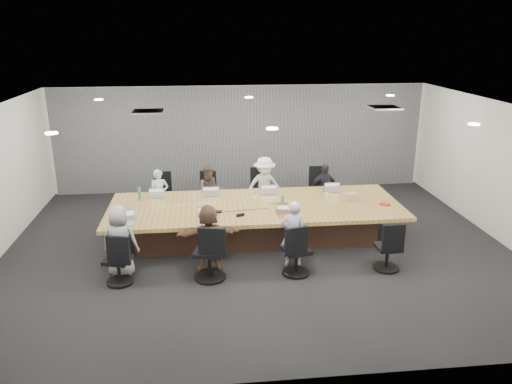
{
  "coord_description": "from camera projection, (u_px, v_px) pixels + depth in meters",
  "views": [
    {
      "loc": [
        -1.06,
        -9.14,
        4.19
      ],
      "look_at": [
        0.0,
        0.4,
        1.05
      ],
      "focal_mm": 35.0,
      "sensor_mm": 36.0,
      "label": 1
    }
  ],
  "objects": [
    {
      "name": "floor",
      "position": [
        258.0,
        248.0,
        10.05
      ],
      "size": [
        10.0,
        8.0,
        0.0
      ],
      "primitive_type": "cube",
      "color": "black",
      "rests_on": "ground"
    },
    {
      "name": "wall_back",
      "position": [
        241.0,
        138.0,
        13.39
      ],
      "size": [
        10.0,
        0.0,
        2.8
      ],
      "primitive_type": "cube",
      "rotation": [
        1.57,
        0.0,
        0.0
      ],
      "color": "beige",
      "rests_on": "ground"
    },
    {
      "name": "wall_front",
      "position": [
        297.0,
        280.0,
        5.83
      ],
      "size": [
        10.0,
        0.0,
        2.8
      ],
      "primitive_type": "cube",
      "rotation": [
        -1.57,
        0.0,
        0.0
      ],
      "color": "beige",
      "rests_on": "ground"
    },
    {
      "name": "person_0",
      "position": [
        159.0,
        195.0,
        11.4
      ],
      "size": [
        0.45,
        0.32,
        1.17
      ],
      "primitive_type": "imported",
      "rotation": [
        0.0,
        0.0,
        6.38
      ],
      "color": "silver",
      "rests_on": "ground"
    },
    {
      "name": "laptop_1",
      "position": [
        210.0,
        194.0,
        10.95
      ],
      "size": [
        0.37,
        0.26,
        0.02
      ],
      "primitive_type": "cube",
      "rotation": [
        0.0,
        0.0,
        3.1
      ],
      "color": "#B2B2B7",
      "rests_on": "conference_table"
    },
    {
      "name": "chair_5",
      "position": [
        209.0,
        256.0,
        8.67
      ],
      "size": [
        0.7,
        0.7,
        0.87
      ],
      "primitive_type": null,
      "rotation": [
        0.0,
        0.0,
        -0.22
      ],
      "color": "black",
      "rests_on": "ground"
    },
    {
      "name": "stapler",
      "position": [
        240.0,
        215.0,
        9.63
      ],
      "size": [
        0.16,
        0.09,
        0.06
      ],
      "primitive_type": "cube",
      "rotation": [
        0.0,
        0.0,
        0.34
      ],
      "color": "black",
      "rests_on": "conference_table"
    },
    {
      "name": "person_6",
      "position": [
        293.0,
        234.0,
        9.1
      ],
      "size": [
        0.49,
        0.35,
        1.27
      ],
      "primitive_type": "imported",
      "rotation": [
        0.0,
        0.0,
        3.05
      ],
      "color": "#B2B9D1",
      "rests_on": "ground"
    },
    {
      "name": "chair_7",
      "position": [
        388.0,
        251.0,
        9.03
      ],
      "size": [
        0.51,
        0.51,
        0.74
      ],
      "primitive_type": null,
      "rotation": [
        0.0,
        0.0,
        0.03
      ],
      "color": "black",
      "rests_on": "ground"
    },
    {
      "name": "chair_0",
      "position": [
        161.0,
        199.0,
        11.79
      ],
      "size": [
        0.61,
        0.61,
        0.75
      ],
      "primitive_type": null,
      "rotation": [
        0.0,
        0.0,
        3.37
      ],
      "color": "black",
      "rests_on": "ground"
    },
    {
      "name": "person_2",
      "position": [
        264.0,
        187.0,
        11.61
      ],
      "size": [
        0.98,
        0.66,
        1.4
      ],
      "primitive_type": "imported",
      "rotation": [
        0.0,
        0.0,
        6.44
      ],
      "color": "silver",
      "rests_on": "ground"
    },
    {
      "name": "laptop_5",
      "position": [
        208.0,
        220.0,
        9.43
      ],
      "size": [
        0.37,
        0.28,
        0.02
      ],
      "primitive_type": "cube",
      "rotation": [
        0.0,
        0.0,
        -0.16
      ],
      "color": "#B2B2B7",
      "rests_on": "conference_table"
    },
    {
      "name": "canvas_bag",
      "position": [
        350.0,
        197.0,
        10.55
      ],
      "size": [
        0.28,
        0.18,
        0.15
      ],
      "primitive_type": "cube",
      "rotation": [
        0.0,
        0.0,
        0.05
      ],
      "color": "tan",
      "rests_on": "conference_table"
    },
    {
      "name": "person_4",
      "position": [
        120.0,
        241.0,
        8.77
      ],
      "size": [
        0.69,
        0.51,
        1.3
      ],
      "primitive_type": "imported",
      "rotation": [
        0.0,
        0.0,
        2.98
      ],
      "color": "gray",
      "rests_on": "ground"
    },
    {
      "name": "bottle_clear",
      "position": [
        194.0,
        200.0,
        10.26
      ],
      "size": [
        0.08,
        0.08,
        0.22
      ],
      "primitive_type": "cylinder",
      "rotation": [
        0.0,
        0.0,
        0.19
      ],
      "color": "silver",
      "rests_on": "conference_table"
    },
    {
      "name": "chair_4",
      "position": [
        118.0,
        264.0,
        8.53
      ],
      "size": [
        0.61,
        0.61,
        0.73
      ],
      "primitive_type": null,
      "rotation": [
        0.0,
        0.0,
        -0.28
      ],
      "color": "black",
      "rests_on": "ground"
    },
    {
      "name": "person_5",
      "position": [
        209.0,
        238.0,
        8.94
      ],
      "size": [
        1.18,
        0.45,
        1.25
      ],
      "primitive_type": "imported",
      "rotation": [
        0.0,
        0.0,
        3.22
      ],
      "color": "brown",
      "rests_on": "ground"
    },
    {
      "name": "person_1",
      "position": [
        210.0,
        192.0,
        11.51
      ],
      "size": [
        0.63,
        0.51,
        1.24
      ],
      "primitive_type": "imported",
      "rotation": [
        0.0,
        0.0,
        6.35
      ],
      "color": "brown",
      "rests_on": "ground"
    },
    {
      "name": "cup_white_near",
      "position": [
        327.0,
        195.0,
        10.72
      ],
      "size": [
        0.09,
        0.09,
        0.1
      ],
      "primitive_type": "cylinder",
      "rotation": [
        0.0,
        0.0,
        -0.15
      ],
      "color": "white",
      "rests_on": "conference_table"
    },
    {
      "name": "wall_right",
      "position": [
        502.0,
        173.0,
        10.13
      ],
      "size": [
        0.0,
        8.0,
        2.8
      ],
      "primitive_type": "cube",
      "rotation": [
        1.57,
        0.0,
        -1.57
      ],
      "color": "beige",
      "rests_on": "ground"
    },
    {
      "name": "chair_6",
      "position": [
        296.0,
        254.0,
        8.85
      ],
      "size": [
        0.63,
        0.63,
        0.77
      ],
      "primitive_type": null,
      "rotation": [
        0.0,
        0.0,
        0.24
      ],
      "color": "black",
      "rests_on": "ground"
    },
    {
      "name": "cup_white_far",
      "position": [
        254.0,
        199.0,
        10.46
      ],
      "size": [
        0.1,
        0.1,
        0.11
      ],
      "primitive_type": "cylinder",
      "rotation": [
        0.0,
        0.0,
        0.17
      ],
      "color": "white",
      "rests_on": "conference_table"
    },
    {
      "name": "bottle_green_right",
      "position": [
        282.0,
        202.0,
        10.07
      ],
      "size": [
        0.08,
        0.08,
        0.26
      ],
      "primitive_type": "cylinder",
      "rotation": [
        0.0,
        0.0,
        -0.17
      ],
      "color": "#337D4E",
      "rests_on": "conference_table"
    },
    {
      "name": "person_3",
      "position": [
        324.0,
        189.0,
        11.79
      ],
      "size": [
        0.74,
        0.4,
        1.19
      ],
      "primitive_type": "imported",
      "rotation": [
        0.0,
        0.0,
        6.44
      ],
      "color": "#23222A",
      "rests_on": "ground"
    },
    {
      "name": "conference_table",
      "position": [
        255.0,
        220.0,
        10.39
      ],
      "size": [
        6.0,
        2.2,
        0.74
      ],
      "color": "#452B1F",
      "rests_on": "ground"
    },
    {
      "name": "laptop_2",
      "position": [
        268.0,
        192.0,
        11.08
      ],
      "size": [
        0.36,
        0.26,
        0.02
      ],
      "primitive_type": "cube",
      "rotation": [
        0.0,
        0.0,
        3.09
      ],
      "color": "#B2B2B7",
      "rests_on": "conference_table"
    },
    {
      "name": "snack_packet",
      "position": [
        385.0,
        204.0,
        10.26
      ],
      "size": [
        0.22,
        0.22,
        0.04
      ],
      "primitive_type": "cube",
      "rotation": [
        0.0,
        0.0,
        -0.82
      ],
      "color": "red",
      "rests_on": "conference_table"
    },
    {
      "name": "laptop_0",
      "position": [
        157.0,
        196.0,
        10.83
      ],
      "size": [
        0.33,
        0.24,
        0.02
      ],
      "primitive_type": "cube",
      "rotation": [
        0.0,
        0.0,
        3.09
      ],
      "color": "#B2B2B7",
      "rests_on": "conference_table"
    },
    {
      "name": "laptop_6",
      "position": [
        288.0,
        217.0,
        9.59
      ],
      "size": [
        0.39,
        0.31,
        0.02
      ],
      "primitive_type": "cube",
      "rotation": [
        0.0,
        0.0,
        -0.23
      ],
      "color": "#8C6647",
      "rests_on": "conference_table"
    },
    {
      "name": "laptop_3",
      "position": [
        330.0,
        190.0,
        11.23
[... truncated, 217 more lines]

